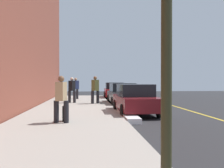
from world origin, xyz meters
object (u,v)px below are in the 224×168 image
parked_car_charcoal (123,94)px  pedestrian_black_coat (72,89)px  parked_car_maroon (136,99)px  rolling_suitcase (66,113)px  pedestrian_navy_coat (76,88)px  pedestrian_olive_coat (95,89)px  parked_car_red (114,91)px  pedestrian_tan_coat (61,98)px

parked_car_charcoal → pedestrian_black_coat: bearing=-93.3°
parked_car_maroon → rolling_suitcase: size_ratio=4.50×
pedestrian_navy_coat → pedestrian_black_coat: 3.87m
pedestrian_navy_coat → pedestrian_olive_coat: pedestrian_olive_coat is taller
parked_car_red → pedestrian_tan_coat: (15.14, -3.44, 0.31)m
pedestrian_navy_coat → rolling_suitcase: (12.43, 0.19, -0.65)m
parked_car_red → pedestrian_navy_coat: 4.22m
pedestrian_navy_coat → pedestrian_black_coat: bearing=-1.3°
pedestrian_tan_coat → parked_car_red: bearing=167.2°
parked_car_charcoal → parked_car_maroon: same height
parked_car_charcoal → pedestrian_navy_coat: size_ratio=2.53×
parked_car_maroon → rolling_suitcase: parked_car_maroon is taller
parked_car_charcoal → pedestrian_olive_coat: bearing=-72.1°
parked_car_maroon → pedestrian_navy_coat: pedestrian_navy_coat is taller
pedestrian_tan_coat → pedestrian_black_coat: 8.94m
parked_car_red → pedestrian_olive_coat: size_ratio=2.41×
pedestrian_olive_coat → rolling_suitcase: pedestrian_olive_coat is taller
parked_car_red → pedestrian_olive_coat: 7.32m
parked_car_charcoal → pedestrian_black_coat: (-0.20, -3.54, 0.34)m
parked_car_red → pedestrian_olive_coat: bearing=-15.8°
pedestrian_tan_coat → parked_car_maroon: bearing=135.0°
parked_car_red → parked_car_charcoal: (6.40, -0.05, 0.00)m
pedestrian_tan_coat → rolling_suitcase: 0.75m
pedestrian_tan_coat → rolling_suitcase: size_ratio=1.83×
pedestrian_navy_coat → rolling_suitcase: bearing=0.9°
parked_car_red → parked_car_maroon: size_ratio=1.05×
parked_car_red → pedestrian_navy_coat: bearing=-56.4°
parked_car_red → pedestrian_olive_coat: (7.03, -1.99, 0.37)m
parked_car_maroon → parked_car_red: bearing=179.6°
parked_car_maroon → pedestrian_olive_coat: pedestrian_olive_coat is taller
pedestrian_tan_coat → parked_car_charcoal: bearing=158.7°
pedestrian_olive_coat → pedestrian_black_coat: bearing=-117.4°
parked_car_charcoal → pedestrian_navy_coat: pedestrian_navy_coat is taller
pedestrian_black_coat → rolling_suitcase: bearing=1.8°
pedestrian_tan_coat → pedestrian_black_coat: bearing=-179.1°
parked_car_maroon → pedestrian_tan_coat: size_ratio=2.45×
pedestrian_navy_coat → pedestrian_tan_coat: bearing=0.3°
parked_car_red → parked_car_maroon: same height
pedestrian_navy_coat → rolling_suitcase: pedestrian_navy_coat is taller
pedestrian_navy_coat → parked_car_charcoal: bearing=40.3°
pedestrian_tan_coat → pedestrian_navy_coat: (-12.81, -0.06, 0.03)m
parked_car_maroon → pedestrian_navy_coat: size_ratio=2.38×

